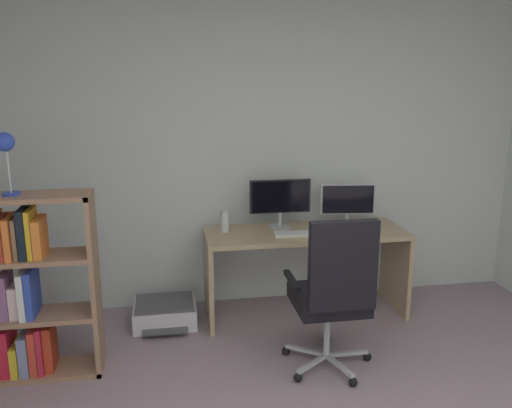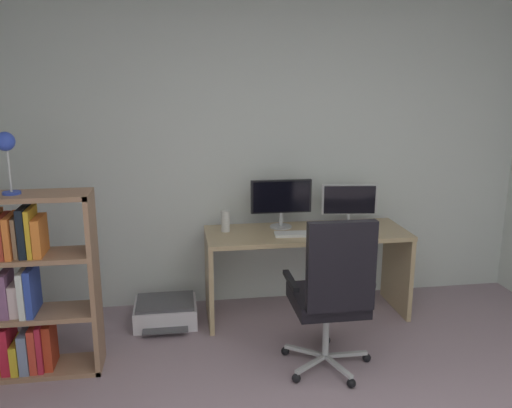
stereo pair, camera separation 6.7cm
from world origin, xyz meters
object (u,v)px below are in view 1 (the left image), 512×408
at_px(keyboard, 296,234).
at_px(computer_mouse, 324,231).
at_px(monitor_secondary, 348,201).
at_px(desk_lamp, 5,148).
at_px(office_chair, 334,290).
at_px(bookshelf, 28,292).
at_px(desktop_speaker, 225,221).
at_px(printer, 165,313).
at_px(desk, 305,252).
at_px(monitor_main, 280,199).

relative_size(keyboard, computer_mouse, 3.40).
height_order(monitor_secondary, computer_mouse, monitor_secondary).
relative_size(computer_mouse, desk_lamp, 0.26).
height_order(office_chair, bookshelf, bookshelf).
bearing_deg(keyboard, bookshelf, -160.89).
distance_m(desktop_speaker, printer, 0.88).
bearing_deg(bookshelf, printer, 35.05).
xyz_separation_m(desk, printer, (-1.15, 0.00, -0.45)).
xyz_separation_m(keyboard, office_chair, (0.05, -0.83, -0.14)).
bearing_deg(monitor_secondary, bookshelf, -162.98).
bearing_deg(bookshelf, keyboard, 14.66).
xyz_separation_m(desk_lamp, printer, (0.89, 0.60, -1.42)).
distance_m(bookshelf, printer, 1.15).
height_order(keyboard, printer, keyboard).
bearing_deg(bookshelf, desk, 16.55).
xyz_separation_m(monitor_secondary, keyboard, (-0.50, -0.24, -0.19)).
distance_m(office_chair, printer, 1.52).
relative_size(monitor_main, office_chair, 0.46).
bearing_deg(desktop_speaker, monitor_secondary, 2.61).
bearing_deg(office_chair, computer_mouse, 77.58).
bearing_deg(office_chair, desk_lamp, 170.57).
xyz_separation_m(computer_mouse, desktop_speaker, (-0.78, 0.18, 0.07)).
bearing_deg(computer_mouse, desktop_speaker, -178.52).
bearing_deg(keyboard, monitor_main, 112.14).
bearing_deg(office_chair, printer, 139.60).
height_order(monitor_main, desktop_speaker, monitor_main).
xyz_separation_m(desktop_speaker, desk_lamp, (-1.40, -0.69, 0.71)).
distance_m(desk, computer_mouse, 0.25).
bearing_deg(monitor_main, monitor_secondary, 0.00).
bearing_deg(desktop_speaker, desk, -8.00).
bearing_deg(computer_mouse, desk, 159.59).
distance_m(monitor_main, computer_mouse, 0.45).
xyz_separation_m(desk, keyboard, (-0.11, -0.10, 0.19)).
xyz_separation_m(desk, bookshelf, (-2.01, -0.60, 0.04)).
height_order(desk, computer_mouse, computer_mouse).
distance_m(keyboard, desktop_speaker, 0.58).
xyz_separation_m(computer_mouse, printer, (-1.28, 0.09, -0.65)).
bearing_deg(computer_mouse, printer, -169.59).
bearing_deg(computer_mouse, bookshelf, -152.11).
bearing_deg(desk, computer_mouse, -34.87).
relative_size(desktop_speaker, desk_lamp, 0.44).
bearing_deg(computer_mouse, desk_lamp, -152.35).
distance_m(bookshelf, desk_lamp, 0.93).
bearing_deg(printer, desktop_speaker, 9.97).
xyz_separation_m(desk, desktop_speaker, (-0.65, 0.09, 0.26)).
xyz_separation_m(desk, monitor_main, (-0.19, 0.14, 0.42)).
relative_size(computer_mouse, office_chair, 0.09).
bearing_deg(monitor_secondary, office_chair, -113.10).
bearing_deg(keyboard, desk_lamp, -161.18).
height_order(monitor_secondary, keyboard, monitor_secondary).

